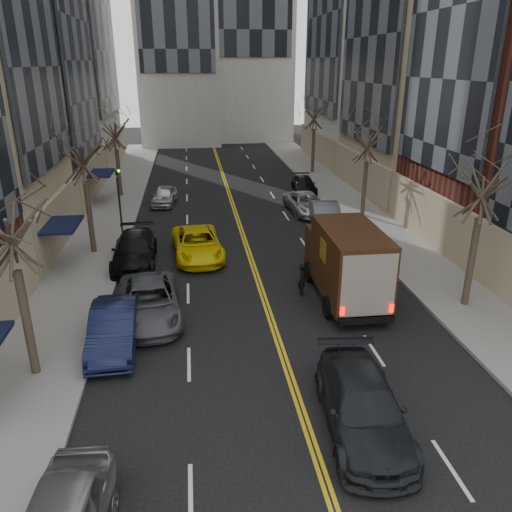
{
  "coord_description": "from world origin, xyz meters",
  "views": [
    {
      "loc": [
        -3.11,
        -7.66,
        10.26
      ],
      "look_at": [
        -0.4,
        12.82,
        2.2
      ],
      "focal_mm": 35.0,
      "sensor_mm": 36.0,
      "label": 1
    }
  ],
  "objects": [
    {
      "name": "traffic_signal",
      "position": [
        -7.39,
        22.0,
        2.82
      ],
      "size": [
        0.29,
        0.26,
        4.7
      ],
      "color": "black",
      "rests_on": "sidewalk_left"
    },
    {
      "name": "sidewalk_left",
      "position": [
        -9.0,
        27.0,
        0.07
      ],
      "size": [
        4.0,
        66.0,
        0.15
      ],
      "primitive_type": "cube",
      "color": "slate",
      "rests_on": "ground"
    },
    {
      "name": "tree_rt_far",
      "position": [
        8.8,
        40.0,
        6.74
      ],
      "size": [
        3.2,
        3.2,
        9.11
      ],
      "color": "#382D23",
      "rests_on": "sidewalk_right"
    },
    {
      "name": "parked_rt_b",
      "position": [
        5.1,
        26.58,
        0.71
      ],
      "size": [
        2.76,
        5.31,
        1.43
      ],
      "primitive_type": "imported",
      "rotation": [
        0.0,
        0.0,
        0.08
      ],
      "color": "#B4B6BC",
      "rests_on": "ground"
    },
    {
      "name": "observer_sedan",
      "position": [
        1.59,
        3.88,
        0.8
      ],
      "size": [
        2.7,
        5.67,
        1.59
      ],
      "rotation": [
        0.0,
        0.0,
        -0.09
      ],
      "color": "black",
      "rests_on": "ground"
    },
    {
      "name": "tree_rt_mid",
      "position": [
        8.8,
        25.0,
        6.17
      ],
      "size": [
        3.2,
        3.2,
        8.32
      ],
      "color": "#382D23",
      "rests_on": "sidewalk_right"
    },
    {
      "name": "parked_rt_a",
      "position": [
        5.52,
        22.86,
        0.83
      ],
      "size": [
        2.26,
        5.16,
        1.65
      ],
      "primitive_type": "imported",
      "rotation": [
        0.0,
        0.0,
        -0.1
      ],
      "color": "#53555C",
      "rests_on": "ground"
    },
    {
      "name": "parked_lf_e",
      "position": [
        -5.18,
        30.24,
        0.69
      ],
      "size": [
        2.09,
        4.19,
        1.37
      ],
      "primitive_type": "imported",
      "rotation": [
        0.0,
        0.0,
        -0.12
      ],
      "color": "#B9BBC2",
      "rests_on": "ground"
    },
    {
      "name": "parked_rt_c",
      "position": [
        6.3,
        32.63,
        0.64
      ],
      "size": [
        2.12,
        4.52,
        1.28
      ],
      "primitive_type": "imported",
      "rotation": [
        0.0,
        0.0,
        -0.08
      ],
      "color": "black",
      "rests_on": "ground"
    },
    {
      "name": "parked_lf_c",
      "position": [
        -5.1,
        11.75,
        0.76
      ],
      "size": [
        3.06,
        5.71,
        1.53
      ],
      "primitive_type": "imported",
      "rotation": [
        0.0,
        0.0,
        0.1
      ],
      "color": "#4A4D52",
      "rests_on": "ground"
    },
    {
      "name": "parked_lf_b",
      "position": [
        -6.3,
        9.6,
        0.79
      ],
      "size": [
        1.85,
        4.84,
        1.58
      ],
      "primitive_type": "imported",
      "rotation": [
        0.0,
        0.0,
        0.04
      ],
      "color": "#101635",
      "rests_on": "ground"
    },
    {
      "name": "tree_lf_mid",
      "position": [
        -8.8,
        20.0,
        6.6
      ],
      "size": [
        3.2,
        3.2,
        8.91
      ],
      "color": "#382D23",
      "rests_on": "sidewalk_left"
    },
    {
      "name": "tree_lf_far",
      "position": [
        -8.8,
        33.0,
        6.02
      ],
      "size": [
        3.2,
        3.2,
        8.12
      ],
      "color": "#382D23",
      "rests_on": "sidewalk_left"
    },
    {
      "name": "parked_lf_d",
      "position": [
        -6.3,
        18.09,
        0.8
      ],
      "size": [
        2.33,
        5.56,
        1.6
      ],
      "primitive_type": "imported",
      "rotation": [
        0.0,
        0.0,
        0.02
      ],
      "color": "black",
      "rests_on": "ground"
    },
    {
      "name": "pedestrian",
      "position": [
        1.83,
        13.17,
        0.78
      ],
      "size": [
        0.46,
        0.62,
        1.56
      ],
      "primitive_type": "imported",
      "rotation": [
        0.0,
        0.0,
        1.42
      ],
      "color": "black",
      "rests_on": "ground"
    },
    {
      "name": "taxi",
      "position": [
        -2.91,
        18.73,
        0.77
      ],
      "size": [
        3.05,
        5.77,
        1.55
      ],
      "primitive_type": "imported",
      "rotation": [
        0.0,
        0.0,
        0.09
      ],
      "color": "yellow",
      "rests_on": "ground"
    },
    {
      "name": "tree_lf_near",
      "position": [
        -8.8,
        8.0,
        6.24
      ],
      "size": [
        3.2,
        3.2,
        8.41
      ],
      "color": "#382D23",
      "rests_on": "sidewalk_left"
    },
    {
      "name": "tree_rt_near",
      "position": [
        8.8,
        11.0,
        6.45
      ],
      "size": [
        3.2,
        3.2,
        8.71
      ],
      "color": "#382D23",
      "rests_on": "sidewalk_right"
    },
    {
      "name": "ups_truck",
      "position": [
        3.67,
        12.52,
        1.79
      ],
      "size": [
        2.74,
        6.51,
        3.55
      ],
      "rotation": [
        0.0,
        0.0,
        -0.01
      ],
      "color": "black",
      "rests_on": "ground"
    },
    {
      "name": "sidewalk_right",
      "position": [
        9.0,
        27.0,
        0.07
      ],
      "size": [
        4.0,
        66.0,
        0.15
      ],
      "primitive_type": "cube",
      "color": "slate",
      "rests_on": "ground"
    }
  ]
}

